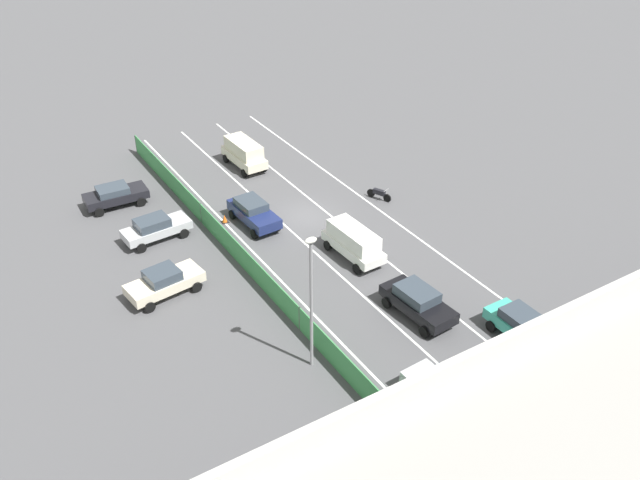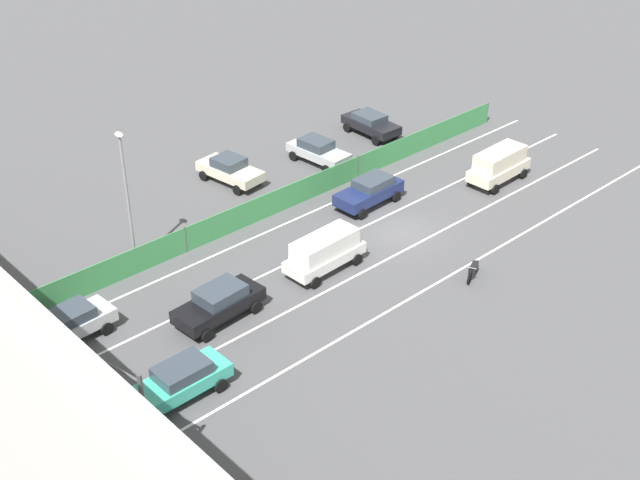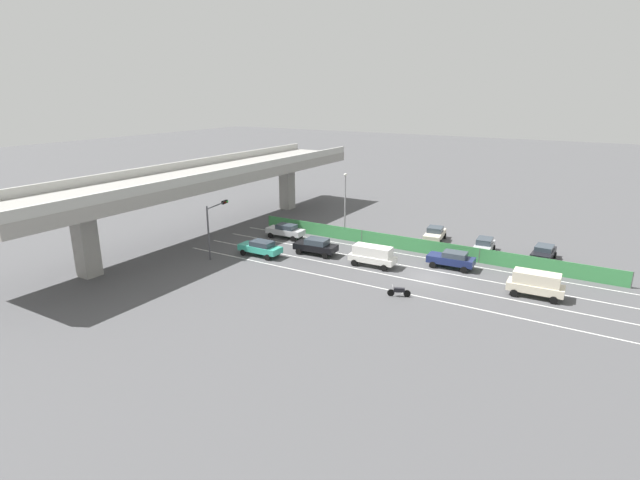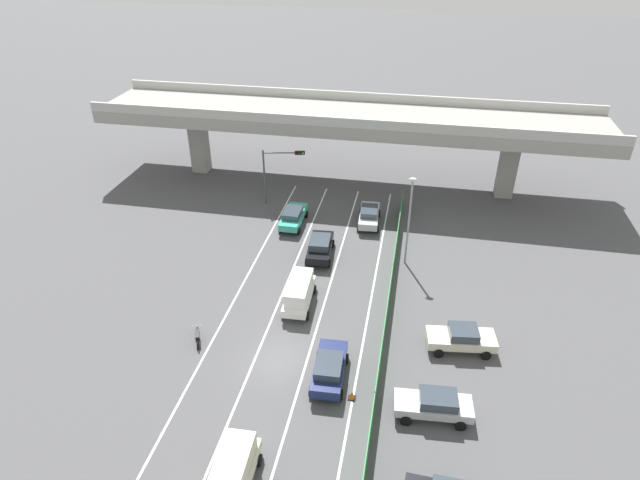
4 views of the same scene
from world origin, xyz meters
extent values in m
plane|color=#4C4C4F|center=(0.00, 0.00, 0.00)|extent=(300.00, 300.00, 0.00)
cube|color=silver|center=(-4.97, 3.68, 0.00)|extent=(0.14, 43.37, 0.01)
cube|color=silver|center=(-1.66, 3.68, 0.00)|extent=(0.14, 43.37, 0.01)
cube|color=silver|center=(1.66, 3.68, 0.00)|extent=(0.14, 43.37, 0.01)
cube|color=silver|center=(4.97, 3.68, 0.00)|extent=(0.14, 43.37, 0.01)
cube|color=gray|center=(0.00, 27.37, 6.96)|extent=(50.58, 8.87, 1.21)
cube|color=#B2B2AD|center=(0.00, 23.11, 8.01)|extent=(50.58, 0.30, 0.90)
cube|color=#B2B2AD|center=(0.00, 31.62, 8.01)|extent=(50.58, 0.30, 0.90)
cube|color=gray|center=(-16.19, 27.37, 3.18)|extent=(1.68, 1.68, 6.35)
cube|color=gray|center=(16.19, 27.37, 3.18)|extent=(1.68, 1.68, 6.35)
cube|color=#3D8E4C|center=(6.29, 3.68, 0.76)|extent=(0.06, 39.37, 1.52)
cylinder|color=#4C514C|center=(6.29, -2.88, 0.76)|extent=(0.10, 0.10, 1.52)
cylinder|color=#4C514C|center=(6.29, 10.24, 0.76)|extent=(0.10, 0.10, 1.52)
cylinder|color=#4C514C|center=(6.29, 23.37, 0.76)|extent=(0.10, 0.10, 1.52)
cube|color=black|center=(0.12, 12.61, 0.81)|extent=(2.14, 4.67, 0.65)
cube|color=#333D47|center=(0.13, 12.46, 1.43)|extent=(1.76, 2.38, 0.59)
cylinder|color=black|center=(-0.90, 14.09, 0.32)|extent=(0.26, 0.65, 0.64)
cylinder|color=black|center=(0.93, 14.22, 0.32)|extent=(0.26, 0.65, 0.64)
cylinder|color=black|center=(-0.68, 11.00, 0.32)|extent=(0.26, 0.65, 0.64)
cylinder|color=black|center=(1.14, 11.13, 0.32)|extent=(0.26, 0.65, 0.64)
cube|color=beige|center=(0.00, -9.05, 0.82)|extent=(1.91, 4.52, 0.68)
cube|color=beige|center=(0.00, -9.05, 1.65)|extent=(1.67, 3.71, 0.99)
cylinder|color=black|center=(-0.93, -7.57, 0.32)|extent=(0.24, 0.65, 0.64)
cylinder|color=black|center=(0.82, -7.51, 0.32)|extent=(0.24, 0.65, 0.64)
cube|color=silver|center=(-0.12, 5.90, 0.78)|extent=(1.91, 4.66, 0.60)
cube|color=silver|center=(-0.12, 5.90, 1.56)|extent=(1.67, 3.82, 0.96)
cylinder|color=black|center=(-1.04, 7.42, 0.32)|extent=(0.25, 0.65, 0.64)
cylinder|color=black|center=(0.68, 7.49, 0.32)|extent=(0.25, 0.65, 0.64)
cylinder|color=black|center=(-0.91, 4.30, 0.32)|extent=(0.25, 0.65, 0.64)
cylinder|color=black|center=(0.81, 4.37, 0.32)|extent=(0.25, 0.65, 0.64)
cube|color=navy|center=(3.33, -0.87, 0.82)|extent=(1.99, 4.52, 0.68)
cube|color=#333D47|center=(3.35, -1.23, 1.42)|extent=(1.67, 2.27, 0.51)
cylinder|color=black|center=(2.37, 0.60, 0.32)|extent=(0.25, 0.65, 0.64)
cylinder|color=black|center=(4.16, 0.68, 0.32)|extent=(0.25, 0.65, 0.64)
cylinder|color=black|center=(2.51, -2.42, 0.32)|extent=(0.25, 0.65, 0.64)
cylinder|color=black|center=(4.29, -2.33, 0.32)|extent=(0.25, 0.65, 0.64)
cube|color=teal|center=(-3.30, 17.33, 0.79)|extent=(1.75, 4.66, 0.63)
cube|color=#333D47|center=(-3.29, 17.05, 1.37)|extent=(1.53, 2.29, 0.53)
cylinder|color=black|center=(-4.17, 18.91, 0.32)|extent=(0.22, 0.64, 0.64)
cylinder|color=black|center=(-2.44, 18.92, 0.32)|extent=(0.22, 0.64, 0.64)
cylinder|color=black|center=(-4.15, 15.75, 0.32)|extent=(0.22, 0.64, 0.64)
cylinder|color=black|center=(-2.42, 15.76, 0.32)|extent=(0.22, 0.64, 0.64)
cube|color=#B7BABC|center=(3.49, 18.85, 0.80)|extent=(1.94, 4.61, 0.64)
cube|color=#333D47|center=(3.50, 18.68, 1.38)|extent=(1.62, 2.31, 0.53)
cylinder|color=black|center=(2.56, 20.34, 0.32)|extent=(0.25, 0.65, 0.64)
cylinder|color=black|center=(4.26, 20.43, 0.32)|extent=(0.25, 0.65, 0.64)
cylinder|color=black|center=(2.72, 17.27, 0.32)|extent=(0.25, 0.65, 0.64)
cylinder|color=black|center=(4.42, 17.36, 0.32)|extent=(0.25, 0.65, 0.64)
cylinder|color=black|center=(-6.13, 1.33, 0.30)|extent=(0.33, 0.59, 0.60)
cylinder|color=black|center=(-5.59, 0.10, 0.30)|extent=(0.33, 0.59, 0.60)
cube|color=black|center=(-5.86, 0.71, 0.58)|extent=(0.62, 0.95, 0.36)
cylinder|color=#B2B2B2|center=(-6.08, 1.23, 0.92)|extent=(0.56, 0.27, 0.03)
cube|color=#B2B5B7|center=(9.56, -2.53, 0.76)|extent=(4.49, 2.03, 0.56)
cube|color=#333D47|center=(9.80, -2.51, 1.33)|extent=(2.19, 1.65, 0.57)
cylinder|color=black|center=(8.14, -3.49, 0.32)|extent=(0.65, 0.27, 0.64)
cylinder|color=black|center=(8.02, -1.79, 0.32)|extent=(0.65, 0.27, 0.64)
cylinder|color=black|center=(11.11, -3.27, 0.32)|extent=(0.65, 0.27, 0.64)
cylinder|color=black|center=(10.98, -1.57, 0.32)|extent=(0.65, 0.27, 0.64)
cube|color=beige|center=(11.27, 3.40, 0.78)|extent=(4.61, 2.38, 0.60)
cube|color=#333D47|center=(11.36, 3.42, 1.37)|extent=(2.01, 1.83, 0.58)
cylinder|color=black|center=(9.90, 2.31, 0.32)|extent=(0.66, 0.30, 0.64)
cylinder|color=black|center=(9.66, 4.12, 0.32)|extent=(0.66, 0.30, 0.64)
cylinder|color=black|center=(12.87, 2.69, 0.32)|extent=(0.66, 0.30, 0.64)
cylinder|color=black|center=(12.64, 4.50, 0.32)|extent=(0.66, 0.30, 0.64)
cylinder|color=#47474C|center=(-6.97, 20.94, 2.81)|extent=(0.18, 0.18, 5.62)
cylinder|color=#47474C|center=(-5.08, 21.32, 5.32)|extent=(3.79, 0.87, 0.12)
cube|color=black|center=(-3.58, 21.62, 5.32)|extent=(1.00, 0.46, 0.32)
sphere|color=#390706|center=(-3.84, 21.40, 5.32)|extent=(0.20, 0.20, 0.20)
sphere|color=#3B2806|center=(-3.55, 21.46, 5.32)|extent=(0.20, 0.20, 0.20)
sphere|color=green|center=(-3.25, 21.52, 5.32)|extent=(0.20, 0.20, 0.20)
cylinder|color=gray|center=(7.15, 12.93, 3.65)|extent=(0.16, 0.16, 7.30)
ellipsoid|color=silver|center=(7.15, 12.93, 7.48)|extent=(0.60, 0.36, 0.28)
cone|color=orange|center=(4.93, -2.19, 0.28)|extent=(0.36, 0.36, 0.56)
cube|color=black|center=(4.93, -2.19, 0.01)|extent=(0.47, 0.47, 0.03)
camera|label=1|loc=(20.54, 35.40, 24.17)|focal=38.75mm
camera|label=2|loc=(-27.83, 31.65, 24.67)|focal=47.97mm
camera|label=3|loc=(-42.24, -13.48, 16.54)|focal=27.80mm
camera|label=4|loc=(7.30, -24.17, 24.38)|focal=29.98mm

